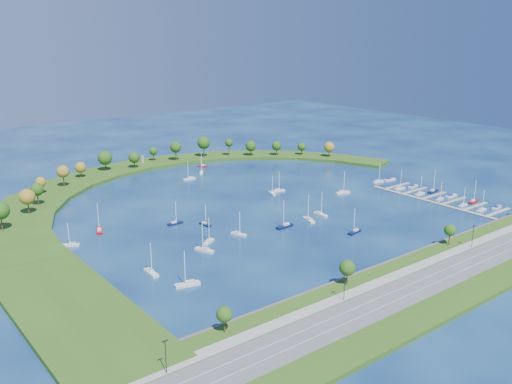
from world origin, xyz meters
TOP-DOWN VIEW (x-y plane):
  - ground at (0.00, 0.00)m, footprint 700.00×700.00m
  - south_shoreline at (0.03, -122.88)m, footprint 420.00×43.10m
  - breakwater at (-46.33, 48.72)m, footprint 286.74×247.64m
  - breakwater_trees at (-12.39, 86.49)m, footprint 244.05×95.86m
  - harbor_tower at (-7.88, 120.06)m, footprint 2.60×2.60m
  - dock_system at (85.30, -61.00)m, footprint 24.28×82.00m
  - moored_boat_0 at (1.90, -42.19)m, footprint 4.87×9.44m
  - moored_boat_1 at (12.88, -39.19)m, footprint 2.70×8.85m
  - moored_boat_2 at (-104.94, -1.89)m, footprint 7.44×5.74m
  - moored_boat_3 at (-53.82, -5.09)m, footprint 7.93×2.46m
  - moored_boat_4 at (-54.70, -36.54)m, footprint 8.03×6.16m
  - moored_boat_5 at (-90.97, -50.63)m, footprint 2.90×9.14m
  - moored_boat_6 at (12.95, 75.14)m, footprint 6.22×7.73m
  - moored_boat_7 at (-42.89, -15.41)m, footprint 2.85×7.47m
  - moored_boat_8 at (51.80, -18.12)m, footprint 9.43×4.20m
  - moored_boat_9 at (-61.66, -43.81)m, footprint 5.38×9.34m
  - moored_boat_10 at (-85.19, -68.69)m, footprint 9.89×5.02m
  - moored_boat_11 at (6.95, -68.38)m, footprint 8.67×3.63m
  - moored_boat_12 at (23.30, 89.96)m, footprint 5.98×6.62m
  - moored_boat_13 at (-14.08, -42.14)m, footprint 9.75×3.38m
  - moored_boat_14 at (-2.55, 65.37)m, footprint 8.35×2.34m
  - moored_boat_15 at (-38.03, -36.76)m, footprint 4.55×8.19m
  - moored_boat_16 at (-87.75, 7.66)m, footprint 5.86×9.85m
  - moored_boat_17 at (24.19, 8.35)m, footprint 8.84×4.23m
  - moored_boat_18 at (18.43, 6.96)m, footprint 3.95×7.64m
  - docked_boat_0 at (85.53, -87.02)m, footprint 7.82×2.63m
  - docked_boat_1 at (95.98, -89.63)m, footprint 8.87×3.81m
  - docked_boat_2 at (85.54, -75.95)m, footprint 7.37×2.87m
  - docked_boat_3 at (96.01, -75.83)m, footprint 8.87×3.54m
  - docked_boat_4 at (85.54, -61.36)m, footprint 7.42×3.11m
  - docked_boat_5 at (95.97, -61.69)m, footprint 9.05×2.57m
  - docked_boat_6 at (85.53, -47.80)m, footprint 7.56×2.25m
  - docked_boat_7 at (96.01, -49.49)m, footprint 9.26×3.90m
  - docked_boat_8 at (85.52, -33.19)m, footprint 8.31×3.00m
  - docked_boat_9 at (95.98, -35.27)m, footprint 8.90×3.80m
  - docked_boat_10 at (87.91, -14.68)m, footprint 8.57×2.93m
  - docked_boat_11 at (97.87, -15.60)m, footprint 8.96×3.79m

SIDE VIEW (x-z plane):
  - ground at x=0.00m, z-range 0.00..0.00m
  - dock_system at x=85.30m, z-range -0.45..1.15m
  - docked_boat_1 at x=95.98m, z-range -0.23..1.52m
  - docked_boat_9 at x=95.98m, z-range -0.23..1.53m
  - docked_boat_11 at x=97.87m, z-range -0.24..1.54m
  - docked_boat_5 at x=95.97m, z-range -0.24..1.60m
  - moored_boat_12 at x=23.30m, z-range -4.28..6.00m
  - docked_boat_2 at x=85.54m, z-range -4.41..6.15m
  - docked_boat_4 at x=85.54m, z-range -4.42..6.16m
  - moored_boat_7 at x=-42.89m, z-range -4.48..6.23m
  - moored_boat_18 at x=18.43m, z-range -4.53..6.28m
  - moored_boat_2 at x=-104.94m, z-range -4.61..6.37m
  - docked_boat_6 at x=85.53m, z-range -4.65..6.41m
  - docked_boat_0 at x=85.53m, z-range -4.78..6.55m
  - moored_boat_6 at x=12.95m, z-range -4.87..6.66m
  - moored_boat_3 at x=-53.82m, z-range -4.88..6.67m
  - moored_boat_15 at x=-38.03m, z-range -4.91..6.69m
  - moored_boat_4 at x=-54.70m, z-range -5.02..6.82m
  - docked_boat_8 at x=85.52m, z-range -5.08..6.89m
  - moored_boat_14 at x=-2.55m, z-range -5.23..7.05m
  - moored_boat_11 at x=6.95m, z-range -5.26..7.09m
  - docked_boat_10 at x=87.91m, z-range -5.27..7.11m
  - moored_boat_17 at x=24.19m, z-range -5.34..7.18m
  - docked_boat_3 at x=96.01m, z-range -5.41..7.26m
  - moored_boat_1 at x=12.88m, z-range -5.53..7.39m
  - docked_boat_7 at x=96.01m, z-range -5.65..7.54m
  - moored_boat_9 at x=-61.66m, z-range -5.68..7.57m
  - moored_boat_5 at x=-90.97m, z-range -5.71..7.60m
  - moored_boat_0 at x=1.90m, z-range -5.73..7.63m
  - moored_boat_8 at x=51.80m, z-range -5.75..7.65m
  - moored_boat_10 at x=-85.19m, z-range -6.03..7.97m
  - moored_boat_16 at x=-87.75m, z-range -6.03..7.97m
  - moored_boat_13 at x=-14.08m, z-range -6.07..8.01m
  - breakwater at x=-46.33m, z-range -0.01..1.99m
  - south_shoreline at x=0.03m, z-range -4.80..6.80m
  - harbor_tower at x=-7.88m, z-range 2.05..6.81m
  - breakwater_trees at x=-12.39m, z-range 2.94..18.27m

